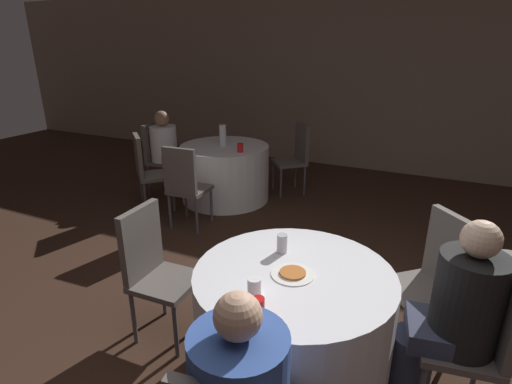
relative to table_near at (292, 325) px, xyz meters
The scene contains 19 objects.
ground_plane 0.37m from the table_near, 101.03° to the right, with size 16.00×16.00×0.00m, color #382319.
wall_back 4.77m from the table_near, 90.17° to the left, with size 16.00×0.06×2.80m.
table_near is the anchor object (origin of this frame).
table_far 3.08m from the table_near, 126.91° to the left, with size 1.14×1.14×0.73m.
chair_near_west 1.02m from the table_near, behind, with size 0.42×0.41×0.95m.
chair_near_east 1.02m from the table_near, ahead, with size 0.46×0.45×0.95m.
chair_near_northeast 1.02m from the table_near, 41.93° to the left, with size 0.56×0.56×0.95m.
chair_far_west 3.69m from the table_near, 140.30° to the left, with size 0.45×0.44×0.95m.
chair_far_northeast 3.31m from the table_near, 109.53° to the left, with size 0.56×0.56×0.95m.
chair_far_southwest 3.07m from the table_near, 145.46° to the left, with size 0.57×0.57×0.95m.
chair_far_south 2.33m from the table_near, 140.52° to the left, with size 0.42×0.43×0.95m.
person_white_shirt 3.58m from the table_near, 138.39° to the left, with size 0.52×0.38×1.13m.
person_black_shirt 0.87m from the table_near, ahead, with size 0.51×0.37×1.17m.
pizza_plate_near 0.37m from the table_near, 95.06° to the right, with size 0.25×0.25×0.02m.
soda_can_silver 0.49m from the table_near, 128.26° to the left, with size 0.07×0.07×0.12m.
soda_can_red 0.63m from the table_near, 91.78° to the right, with size 0.07×0.07×0.12m.
cup_near 0.52m from the table_near, 111.47° to the right, with size 0.07×0.07×0.10m.
bottle_far 3.13m from the table_near, 127.16° to the left, with size 0.09×0.09×0.27m.
cup_far 2.76m from the table_near, 123.80° to the left, with size 0.07×0.07×0.11m.
Camera 1 is at (0.66, -1.81, 1.97)m, focal length 28.00 mm.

